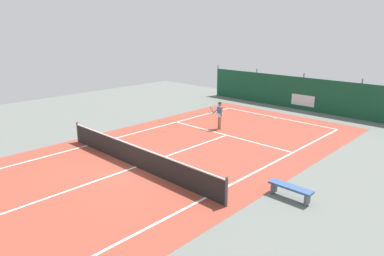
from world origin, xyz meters
TOP-DOWN VIEW (x-y plane):
  - ground_plane at (0.00, 0.00)m, footprint 36.00×36.00m
  - court_surface at (0.00, 0.00)m, footprint 11.02×26.60m
  - tennis_net at (0.00, 0.00)m, footprint 10.12×0.10m
  - back_fence at (-0.00, 15.81)m, footprint 16.30×0.98m
  - tennis_player at (-1.11, 7.08)m, footprint 0.85×0.63m
  - tennis_ball_near_player at (-3.09, 4.45)m, footprint 0.07×0.07m
  - parked_car at (0.13, 17.36)m, footprint 2.04×4.21m
  - courtside_bench at (6.31, 2.03)m, footprint 1.60×0.40m

SIDE VIEW (x-z plane):
  - ground_plane at x=0.00m, z-range 0.00..0.00m
  - court_surface at x=0.00m, z-range 0.00..0.01m
  - tennis_ball_near_player at x=-3.09m, z-range 0.00..0.07m
  - courtside_bench at x=6.31m, z-range 0.13..0.62m
  - tennis_net at x=0.00m, z-range -0.04..1.06m
  - back_fence at x=0.00m, z-range -0.68..2.02m
  - parked_car at x=0.13m, z-range 0.00..1.68m
  - tennis_player at x=-1.11m, z-range 0.14..1.78m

